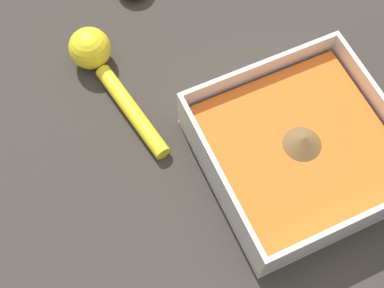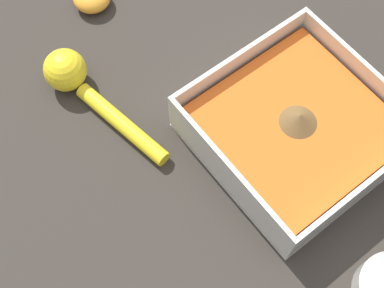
# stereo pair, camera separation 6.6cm
# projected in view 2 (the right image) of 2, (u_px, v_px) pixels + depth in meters

# --- Properties ---
(ground_plane) EXTENTS (4.00, 4.00, 0.00)m
(ground_plane) POSITION_uv_depth(u_px,v_px,m) (303.00, 144.00, 0.70)
(ground_plane) COLOR #332D28
(square_dish) EXTENTS (0.23, 0.23, 0.07)m
(square_dish) POSITION_uv_depth(u_px,v_px,m) (295.00, 130.00, 0.68)
(square_dish) COLOR silver
(square_dish) RESTS_ON ground_plane
(lemon_squeezer) EXTENTS (0.21, 0.07, 0.06)m
(lemon_squeezer) POSITION_uv_depth(u_px,v_px,m) (80.00, 84.00, 0.71)
(lemon_squeezer) COLOR yellow
(lemon_squeezer) RESTS_ON ground_plane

